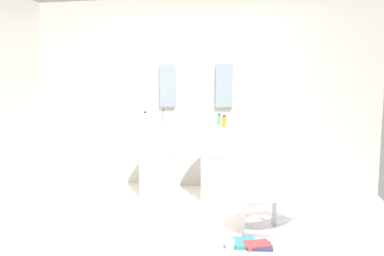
{
  "coord_description": "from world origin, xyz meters",
  "views": [
    {
      "loc": [
        0.92,
        -3.49,
        1.44
      ],
      "look_at": [
        0.15,
        0.55,
        0.95
      ],
      "focal_mm": 35.13,
      "sensor_mm": 36.0,
      "label": 1
    }
  ],
  "objects_px": {
    "pedestal_sink_left": "(159,156)",
    "magazine_teal": "(244,243)",
    "pedestal_sink_right": "(219,159)",
    "soap_bottle_white": "(145,119)",
    "magazine_navy": "(259,246)",
    "soap_bottle_green": "(219,120)",
    "coffee_mug": "(230,244)",
    "soap_bottle_grey": "(164,117)",
    "lounge_chair": "(275,196)",
    "soap_bottle_amber": "(224,122)",
    "magazine_red": "(257,245)"
  },
  "relations": [
    {
      "from": "pedestal_sink_left",
      "to": "magazine_teal",
      "type": "bearing_deg",
      "value": -49.36
    },
    {
      "from": "pedestal_sink_right",
      "to": "soap_bottle_white",
      "type": "distance_m",
      "value": 1.07
    },
    {
      "from": "magazine_teal",
      "to": "pedestal_sink_right",
      "type": "bearing_deg",
      "value": 91.94
    },
    {
      "from": "pedestal_sink_left",
      "to": "pedestal_sink_right",
      "type": "relative_size",
      "value": 1.0
    },
    {
      "from": "magazine_navy",
      "to": "soap_bottle_green",
      "type": "height_order",
      "value": "soap_bottle_green"
    },
    {
      "from": "coffee_mug",
      "to": "soap_bottle_white",
      "type": "relative_size",
      "value": 0.52
    },
    {
      "from": "magazine_navy",
      "to": "soap_bottle_green",
      "type": "xyz_separation_m",
      "value": [
        -0.54,
        1.52,
        0.96
      ]
    },
    {
      "from": "pedestal_sink_right",
      "to": "magazine_navy",
      "type": "bearing_deg",
      "value": -69.73
    },
    {
      "from": "soap_bottle_grey",
      "to": "pedestal_sink_left",
      "type": "bearing_deg",
      "value": -95.63
    },
    {
      "from": "magazine_navy",
      "to": "magazine_teal",
      "type": "bearing_deg",
      "value": 157.26
    },
    {
      "from": "magazine_teal",
      "to": "soap_bottle_green",
      "type": "height_order",
      "value": "soap_bottle_green"
    },
    {
      "from": "lounge_chair",
      "to": "magazine_teal",
      "type": "relative_size",
      "value": 4.99
    },
    {
      "from": "magazine_teal",
      "to": "soap_bottle_amber",
      "type": "xyz_separation_m",
      "value": [
        -0.32,
        1.2,
        0.96
      ]
    },
    {
      "from": "magazine_red",
      "to": "soap_bottle_amber",
      "type": "distance_m",
      "value": 1.62
    },
    {
      "from": "magazine_navy",
      "to": "soap_bottle_white",
      "type": "distance_m",
      "value": 2.22
    },
    {
      "from": "soap_bottle_white",
      "to": "soap_bottle_green",
      "type": "bearing_deg",
      "value": 10.43
    },
    {
      "from": "coffee_mug",
      "to": "soap_bottle_white",
      "type": "distance_m",
      "value": 2.1
    },
    {
      "from": "magazine_navy",
      "to": "soap_bottle_amber",
      "type": "height_order",
      "value": "soap_bottle_amber"
    },
    {
      "from": "soap_bottle_green",
      "to": "soap_bottle_grey",
      "type": "xyz_separation_m",
      "value": [
        -0.75,
        0.06,
        0.02
      ]
    },
    {
      "from": "magazine_navy",
      "to": "coffee_mug",
      "type": "relative_size",
      "value": 2.5
    },
    {
      "from": "pedestal_sink_left",
      "to": "lounge_chair",
      "type": "xyz_separation_m",
      "value": [
        1.44,
        -0.97,
        -0.16
      ]
    },
    {
      "from": "lounge_chair",
      "to": "soap_bottle_white",
      "type": "height_order",
      "value": "soap_bottle_white"
    },
    {
      "from": "soap_bottle_white",
      "to": "soap_bottle_grey",
      "type": "xyz_separation_m",
      "value": [
        0.18,
        0.23,
        0.01
      ]
    },
    {
      "from": "soap_bottle_grey",
      "to": "coffee_mug",
      "type": "bearing_deg",
      "value": -58.11
    },
    {
      "from": "pedestal_sink_left",
      "to": "pedestal_sink_right",
      "type": "xyz_separation_m",
      "value": [
        0.78,
        0.0,
        0.0
      ]
    },
    {
      "from": "magazine_navy",
      "to": "soap_bottle_grey",
      "type": "xyz_separation_m",
      "value": [
        -1.28,
        1.59,
        0.98
      ]
    },
    {
      "from": "lounge_chair",
      "to": "soap_bottle_grey",
      "type": "distance_m",
      "value": 1.94
    },
    {
      "from": "coffee_mug",
      "to": "soap_bottle_grey",
      "type": "distance_m",
      "value": 2.18
    },
    {
      "from": "coffee_mug",
      "to": "lounge_chair",
      "type": "bearing_deg",
      "value": 52.98
    },
    {
      "from": "coffee_mug",
      "to": "soap_bottle_amber",
      "type": "relative_size",
      "value": 0.6
    },
    {
      "from": "magazine_teal",
      "to": "soap_bottle_white",
      "type": "relative_size",
      "value": 1.3
    },
    {
      "from": "soap_bottle_grey",
      "to": "magazine_navy",
      "type": "bearing_deg",
      "value": -50.99
    },
    {
      "from": "pedestal_sink_right",
      "to": "soap_bottle_grey",
      "type": "relative_size",
      "value": 5.64
    },
    {
      "from": "magazine_navy",
      "to": "soap_bottle_white",
      "type": "relative_size",
      "value": 1.3
    },
    {
      "from": "pedestal_sink_right",
      "to": "magazine_teal",
      "type": "height_order",
      "value": "pedestal_sink_right"
    },
    {
      "from": "magazine_navy",
      "to": "soap_bottle_grey",
      "type": "height_order",
      "value": "soap_bottle_grey"
    },
    {
      "from": "pedestal_sink_left",
      "to": "soap_bottle_green",
      "type": "bearing_deg",
      "value": 8.92
    },
    {
      "from": "pedestal_sink_right",
      "to": "soap_bottle_green",
      "type": "relative_size",
      "value": 7.33
    },
    {
      "from": "magazine_teal",
      "to": "soap_bottle_amber",
      "type": "relative_size",
      "value": 1.5
    },
    {
      "from": "pedestal_sink_right",
      "to": "lounge_chair",
      "type": "height_order",
      "value": "pedestal_sink_right"
    },
    {
      "from": "magazine_red",
      "to": "coffee_mug",
      "type": "bearing_deg",
      "value": 179.55
    },
    {
      "from": "pedestal_sink_right",
      "to": "soap_bottle_grey",
      "type": "bearing_deg",
      "value": 166.55
    },
    {
      "from": "soap_bottle_green",
      "to": "soap_bottle_white",
      "type": "bearing_deg",
      "value": -169.57
    },
    {
      "from": "soap_bottle_white",
      "to": "soap_bottle_grey",
      "type": "height_order",
      "value": "soap_bottle_grey"
    },
    {
      "from": "magazine_navy",
      "to": "soap_bottle_grey",
      "type": "bearing_deg",
      "value": 121.15
    },
    {
      "from": "lounge_chair",
      "to": "soap_bottle_white",
      "type": "distance_m",
      "value": 1.96
    },
    {
      "from": "pedestal_sink_right",
      "to": "magazine_navy",
      "type": "distance_m",
      "value": 1.57
    },
    {
      "from": "magazine_teal",
      "to": "soap_bottle_green",
      "type": "xyz_separation_m",
      "value": [
        -0.41,
        1.49,
        0.95
      ]
    },
    {
      "from": "soap_bottle_grey",
      "to": "soap_bottle_green",
      "type": "bearing_deg",
      "value": -4.84
    },
    {
      "from": "pedestal_sink_right",
      "to": "lounge_chair",
      "type": "xyz_separation_m",
      "value": [
        0.66,
        -0.97,
        -0.16
      ]
    }
  ]
}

